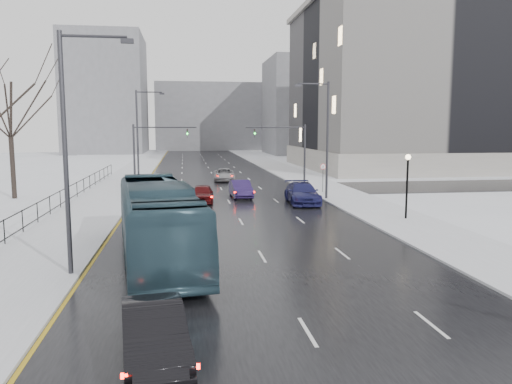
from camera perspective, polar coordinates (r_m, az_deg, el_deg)
name	(u,v)px	position (r m, az deg, el deg)	size (l,w,h in m)	color
road	(215,178)	(61.54, -4.76, 1.61)	(16.00, 150.00, 0.04)	black
cross_road	(222,190)	(49.64, -3.93, 0.23)	(130.00, 10.00, 0.04)	black
sidewalk_left	(127,179)	(61.81, -14.53, 1.48)	(5.00, 150.00, 0.16)	silver
sidewalk_right	(298,176)	(63.03, 4.81, 1.80)	(5.00, 150.00, 0.16)	silver
park_strip	(44,180)	(63.58, -23.07, 1.27)	(14.00, 150.00, 0.12)	white
tree_park_e	(15,200)	(47.83, -25.85, -0.80)	(9.45, 9.45, 13.50)	black
iron_fence	(28,216)	(32.94, -24.63, -2.54)	(0.06, 70.00, 1.30)	black
streetlight_r_mid	(325,134)	(42.78, 7.87, 6.55)	(2.95, 0.25, 10.00)	#2D2D33
streetlight_l_near	(71,142)	(21.62, -20.43, 5.36)	(2.95, 0.25, 10.00)	#2D2D33
streetlight_l_far	(140,133)	(53.32, -13.16, 6.58)	(2.95, 0.25, 10.00)	#2D2D33
lamppost_r_mid	(407,177)	(34.53, 16.91, 1.66)	(0.36, 0.36, 4.28)	black
mast_signal_right	(294,148)	(50.37, 4.40, 4.99)	(6.10, 0.33, 6.50)	#2D2D33
mast_signal_left	(145,149)	(49.30, -12.52, 4.79)	(6.10, 0.33, 6.50)	#2D2D33
no_uturn_sign	(323,169)	(47.07, 7.66, 2.58)	(0.60, 0.06, 2.70)	#2D2D33
civic_building	(437,94)	(82.84, 19.98, 10.43)	(41.00, 31.00, 24.80)	gray
bldg_far_right	(319,107)	(120.44, 7.16, 9.64)	(24.00, 20.00, 22.00)	slate
bldg_far_left	(106,95)	(127.69, -16.72, 10.60)	(18.00, 22.00, 28.00)	slate
bldg_far_center	(211,117)	(141.35, -5.13, 8.52)	(30.00, 18.00, 18.00)	slate
sedan_left_near	(154,333)	(13.99, -11.59, -15.52)	(1.61, 4.63, 1.52)	black
bus	(158,222)	(23.55, -11.18, -3.34)	(3.09, 13.21, 3.68)	#2A4552
sedan_center_near	(202,194)	(41.33, -6.15, -0.18)	(1.76, 4.37, 1.49)	#490C0E
sedan_right_near	(241,189)	(44.04, -1.76, 0.36)	(1.63, 4.67, 1.54)	#27194B
sedan_right_cross	(224,175)	(57.94, -3.66, 1.99)	(2.37, 5.14, 1.43)	gray
sedan_right_far	(302,193)	(40.76, 5.31, -0.13)	(2.37, 5.82, 1.69)	#1B1C51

